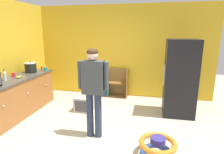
% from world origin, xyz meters
% --- Properties ---
extents(ground_plane, '(12.00, 12.00, 0.00)m').
position_xyz_m(ground_plane, '(0.00, 0.00, 0.00)').
color(ground_plane, beige).
rests_on(ground_plane, ground).
extents(back_wall, '(5.20, 0.06, 2.70)m').
position_xyz_m(back_wall, '(0.00, 2.33, 1.35)').
color(back_wall, yellow).
rests_on(back_wall, ground).
extents(left_side_wall, '(0.06, 2.99, 2.70)m').
position_xyz_m(left_side_wall, '(-2.63, 0.80, 1.35)').
color(left_side_wall, gold).
rests_on(left_side_wall, ground).
extents(kitchen_counter, '(0.65, 2.27, 0.90)m').
position_xyz_m(kitchen_counter, '(-2.20, 0.35, 0.45)').
color(kitchen_counter, '#A56532').
rests_on(kitchen_counter, ground).
extents(refrigerator, '(0.73, 0.68, 1.78)m').
position_xyz_m(refrigerator, '(1.51, 1.24, 0.89)').
color(refrigerator, black).
rests_on(refrigerator, ground).
extents(bookshelf, '(0.80, 0.28, 0.85)m').
position_xyz_m(bookshelf, '(-0.30, 2.15, 0.36)').
color(bookshelf, brown).
rests_on(bookshelf, ground).
extents(standing_person, '(0.57, 0.22, 1.67)m').
position_xyz_m(standing_person, '(-0.15, -0.15, 1.00)').
color(standing_person, '#2D3850').
rests_on(standing_person, ground).
extents(baby_walker, '(0.60, 0.60, 0.32)m').
position_xyz_m(baby_walker, '(1.02, -0.50, 0.16)').
color(baby_walker, '#2653B6').
rests_on(baby_walker, ground).
extents(pet_carrier, '(0.42, 0.55, 0.36)m').
position_xyz_m(pet_carrier, '(-0.76, 1.01, 0.18)').
color(pet_carrier, '#BCB2A7').
rests_on(pet_carrier, ground).
extents(crock_pot, '(0.29, 0.29, 0.29)m').
position_xyz_m(crock_pot, '(-2.22, 1.01, 1.03)').
color(crock_pot, black).
rests_on(crock_pot, kitchen_counter).
extents(banana_bunch, '(0.12, 0.16, 0.04)m').
position_xyz_m(banana_bunch, '(-2.11, 0.41, 0.93)').
color(banana_bunch, yellow).
rests_on(banana_bunch, kitchen_counter).
extents(clear_bottle, '(0.07, 0.07, 0.25)m').
position_xyz_m(clear_bottle, '(-2.26, 0.14, 1.00)').
color(clear_bottle, silver).
rests_on(clear_bottle, kitchen_counter).
extents(red_cup, '(0.08, 0.08, 0.09)m').
position_xyz_m(red_cup, '(-2.33, 0.49, 0.95)').
color(red_cup, red).
rests_on(red_cup, kitchen_counter).
extents(orange_cup, '(0.08, 0.08, 0.09)m').
position_xyz_m(orange_cup, '(-2.13, 1.36, 0.95)').
color(orange_cup, orange).
rests_on(orange_cup, kitchen_counter).
extents(teal_cup, '(0.08, 0.08, 0.09)m').
position_xyz_m(teal_cup, '(-1.97, 1.28, 0.95)').
color(teal_cup, teal).
rests_on(teal_cup, kitchen_counter).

